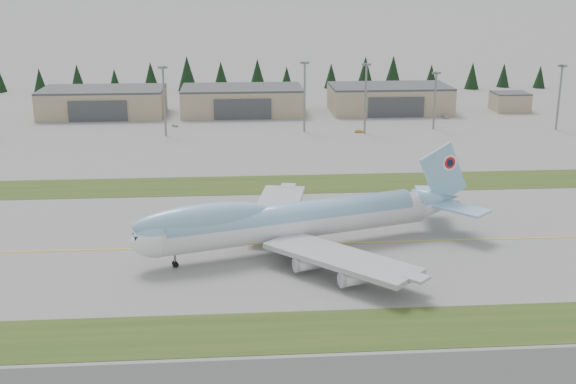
{
  "coord_description": "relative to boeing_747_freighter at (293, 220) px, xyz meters",
  "views": [
    {
      "loc": [
        -18.16,
        -138.9,
        53.04
      ],
      "look_at": [
        -6.89,
        11.25,
        8.0
      ],
      "focal_mm": 45.0,
      "sensor_mm": 36.0,
      "label": 1
    }
  ],
  "objects": [
    {
      "name": "conifer_belt",
      "position": [
        0.25,
        216.43,
        0.73
      ],
      "size": [
        272.26,
        15.89,
        16.83
      ],
      "color": "black",
      "rests_on": "ground"
    },
    {
      "name": "grass_strip_near",
      "position": [
        6.91,
        -35.02,
        -6.41
      ],
      "size": [
        400.0,
        14.0,
        0.08
      ],
      "primitive_type": "cube",
      "color": "#2D4518",
      "rests_on": "ground"
    },
    {
      "name": "service_vehicle_a",
      "position": [
        -33.3,
        128.03,
        -6.41
      ],
      "size": [
        2.59,
        3.24,
        1.03
      ],
      "primitive_type": "imported",
      "rotation": [
        0.0,
        0.0,
        0.53
      ],
      "color": "#BCBCBE",
      "rests_on": "ground"
    },
    {
      "name": "service_vehicle_b",
      "position": [
        32.7,
        112.51,
        -6.41
      ],
      "size": [
        3.26,
        1.25,
        1.06
      ],
      "primitive_type": "imported",
      "rotation": [
        0.0,
        0.0,
        1.53
      ],
      "color": "#B28D2C",
      "rests_on": "ground"
    },
    {
      "name": "ground",
      "position": [
        6.91,
        2.98,
        -6.41
      ],
      "size": [
        7000.0,
        7000.0,
        0.0
      ],
      "primitive_type": "plane",
      "color": "slate",
      "rests_on": "ground"
    },
    {
      "name": "hangar_center",
      "position": [
        -8.09,
        152.88,
        -1.02
      ],
      "size": [
        48.0,
        26.6,
        10.8
      ],
      "color": "tan",
      "rests_on": "ground"
    },
    {
      "name": "boeing_747_freighter",
      "position": [
        0.0,
        0.0,
        0.0
      ],
      "size": [
        73.63,
        60.97,
        19.45
      ],
      "rotation": [
        0.0,
        0.0,
        0.3
      ],
      "color": "silver",
      "rests_on": "ground"
    },
    {
      "name": "taxiway_line_main",
      "position": [
        6.91,
        2.98,
        -6.41
      ],
      "size": [
        400.0,
        0.4,
        0.02
      ],
      "primitive_type": "cube",
      "color": "gold",
      "rests_on": "ground"
    },
    {
      "name": "control_shed",
      "position": [
        101.91,
        150.98,
        -2.61
      ],
      "size": [
        14.0,
        12.0,
        7.6
      ],
      "color": "tan",
      "rests_on": "ground"
    },
    {
      "name": "service_vehicle_c",
      "position": [
        71.11,
        136.98,
        -6.41
      ],
      "size": [
        1.66,
        4.02,
        1.16
      ],
      "primitive_type": "imported",
      "rotation": [
        0.0,
        0.0,
        0.01
      ],
      "color": "silver",
      "rests_on": "ground"
    },
    {
      "name": "hangar_left",
      "position": [
        -63.09,
        152.88,
        -1.02
      ],
      "size": [
        48.0,
        26.6,
        10.8
      ],
      "color": "tan",
      "rests_on": "ground"
    },
    {
      "name": "hangar_right",
      "position": [
        51.91,
        152.88,
        -1.02
      ],
      "size": [
        48.0,
        26.6,
        10.8
      ],
      "color": "tan",
      "rests_on": "ground"
    },
    {
      "name": "grass_strip_far",
      "position": [
        6.91,
        47.98,
        -6.41
      ],
      "size": [
        400.0,
        18.0,
        0.08
      ],
      "primitive_type": "cube",
      "color": "#2D4518",
      "rests_on": "ground"
    },
    {
      "name": "floodlight_masts",
      "position": [
        14.33,
        113.53,
        9.68
      ],
      "size": [
        202.2,
        9.42,
        24.71
      ],
      "color": "slate",
      "rests_on": "ground"
    }
  ]
}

